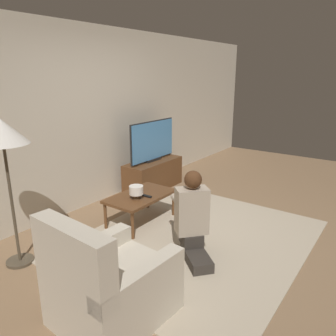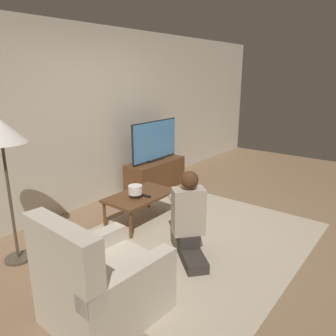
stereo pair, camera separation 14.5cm
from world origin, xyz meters
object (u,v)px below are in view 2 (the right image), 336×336
at_px(coffee_table, 140,197).
at_px(floor_lamp, 1,137).
at_px(tv, 155,141).
at_px(armchair, 102,286).
at_px(table_lamp, 135,191).
at_px(person_kneeling, 189,216).

bearing_deg(coffee_table, floor_lamp, 164.50).
bearing_deg(tv, floor_lamp, -173.64).
distance_m(coffee_table, armchair, 1.81).
relative_size(floor_lamp, table_lamp, 8.51).
relative_size(floor_lamp, person_kneeling, 1.60).
bearing_deg(floor_lamp, tv, 6.36).
distance_m(floor_lamp, person_kneeling, 2.04).
bearing_deg(coffee_table, table_lamp, -161.86).
bearing_deg(table_lamp, tv, 30.36).
bearing_deg(armchair, coffee_table, -54.13).
xyz_separation_m(armchair, person_kneeling, (1.22, -0.01, 0.18)).
height_order(armchair, table_lamp, armchair).
bearing_deg(tv, armchair, -147.72).
xyz_separation_m(coffee_table, armchair, (-1.52, -0.98, -0.06)).
bearing_deg(floor_lamp, table_lamp, -18.56).
bearing_deg(table_lamp, person_kneeling, -100.16).
bearing_deg(table_lamp, coffee_table, 18.14).
height_order(person_kneeling, table_lamp, person_kneeling).
distance_m(tv, armchair, 3.21).
xyz_separation_m(person_kneeling, table_lamp, (0.17, 0.94, 0.02)).
height_order(floor_lamp, table_lamp, floor_lamp).
bearing_deg(person_kneeling, floor_lamp, -8.83).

